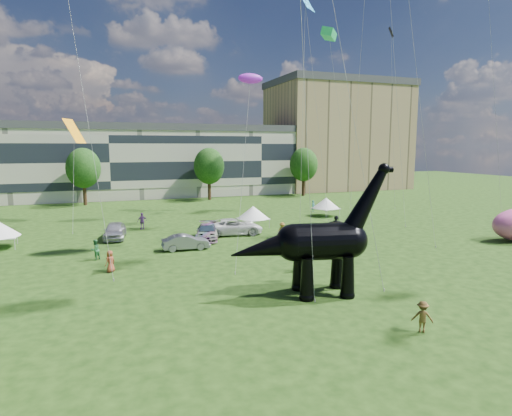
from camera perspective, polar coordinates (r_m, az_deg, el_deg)
name	(u,v)px	position (r m, az deg, el deg)	size (l,w,h in m)	color
ground	(307,325)	(22.93, 6.88, -15.23)	(220.00, 220.00, 0.00)	#16330C
terrace_row	(109,164)	(80.78, -19.00, 5.54)	(78.00, 11.00, 12.00)	beige
apartment_block	(337,138)	(97.35, 10.72, 9.16)	(28.00, 18.00, 22.00)	tan
tree_mid_left	(83,165)	(71.79, -22.05, 5.35)	(5.20, 5.20, 9.44)	#382314
tree_mid_right	(209,163)	(73.90, -6.29, 5.96)	(5.20, 5.20, 9.44)	#382314
tree_far_right	(304,162)	(80.13, 6.38, 6.12)	(5.20, 5.20, 9.44)	#382314
dinosaur_sculpture	(316,244)	(26.56, 8.04, -4.77)	(10.32, 3.62, 8.40)	black
car_silver	(115,231)	(44.70, -18.31, -2.89)	(1.96, 4.87, 1.66)	silver
car_grey	(186,242)	(38.55, -9.35, -4.52)	(1.45, 4.17, 1.37)	gray
car_white	(234,227)	(44.52, -2.98, -2.51)	(2.78, 6.04, 1.68)	silver
car_dark	(207,232)	(42.57, -6.54, -3.16)	(2.11, 5.20, 1.51)	#595960
gazebo_near	(253,213)	(48.12, -0.39, -0.61)	(4.48, 4.48, 2.47)	white
gazebo_far	(326,203)	(57.05, 9.30, 0.64)	(4.39, 4.39, 2.44)	white
visitors	(199,239)	(38.69, -7.67, -4.18)	(45.03, 37.91, 1.88)	black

